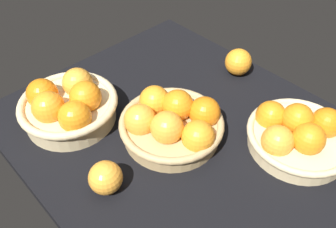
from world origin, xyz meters
TOP-DOWN VIEW (x-y plane):
  - market_tray at (0.00, 0.00)cm, footprint 84.00×72.00cm
  - basket_near_left at (-22.53, -15.42)cm, footprint 24.35×24.35cm
  - basket_center at (-0.14, 3.15)cm, footprint 25.11×25.11cm
  - basket_far_right at (21.52, 18.11)cm, footprint 24.58×24.58cm
  - loose_orange_front_gap at (-1.71, 23.86)cm, footprint 7.20×7.20cm
  - loose_orange_back_gap at (4.78, -28.25)cm, footprint 7.77×7.77cm

SIDE VIEW (x-z plane):
  - market_tray at x=0.00cm, z-range 0.00..3.00cm
  - loose_orange_front_gap at x=-1.71cm, z-range 3.00..10.20cm
  - loose_orange_back_gap at x=4.78cm, z-range 3.00..10.77cm
  - basket_near_left at x=-22.53cm, z-range 1.71..12.17cm
  - basket_center at x=-0.14cm, z-range 1.92..12.63cm
  - basket_far_right at x=21.52cm, z-range 2.10..13.77cm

